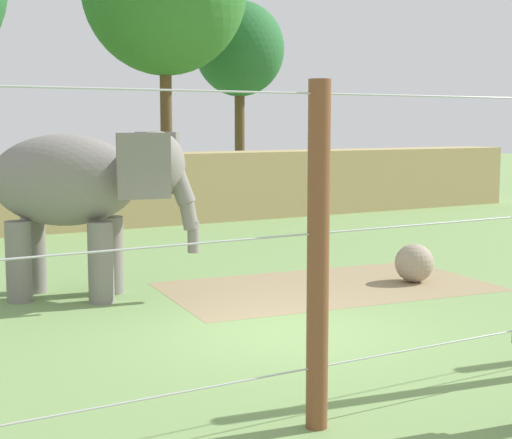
% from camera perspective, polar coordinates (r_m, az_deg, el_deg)
% --- Properties ---
extents(ground_plane, '(120.00, 120.00, 0.00)m').
position_cam_1_polar(ground_plane, '(12.27, 2.04, -8.13)').
color(ground_plane, '#759956').
extents(dirt_patch, '(6.71, 4.20, 0.01)m').
position_cam_1_polar(dirt_patch, '(15.56, 5.22, -4.89)').
color(dirt_patch, '#937F5B').
rests_on(dirt_patch, ground).
extents(embankment_wall, '(36.00, 1.80, 2.26)m').
position_cam_1_polar(embankment_wall, '(24.32, -14.76, 1.88)').
color(embankment_wall, tan).
rests_on(embankment_wall, ground).
extents(elephant, '(3.73, 3.04, 3.08)m').
position_cam_1_polar(elephant, '(14.61, -12.62, 2.27)').
color(elephant, gray).
rests_on(elephant, ground).
extents(enrichment_ball, '(0.79, 0.79, 0.79)m').
position_cam_1_polar(enrichment_ball, '(16.19, 11.47, -3.13)').
color(enrichment_ball, gray).
rests_on(enrichment_ball, ground).
extents(cable_fence, '(11.70, 0.23, 3.65)m').
position_cam_1_polar(cable_fence, '(9.19, 13.65, -1.78)').
color(cable_fence, brown).
rests_on(cable_fence, ground).
extents(tree_left_of_centre, '(3.88, 3.88, 8.46)m').
position_cam_1_polar(tree_left_of_centre, '(34.49, -1.21, 12.25)').
color(tree_left_of_centre, brown).
rests_on(tree_left_of_centre, ground).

